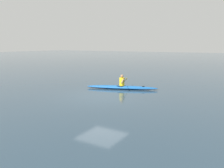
% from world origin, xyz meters
% --- Properties ---
extents(ground_plane, '(160.00, 160.00, 0.00)m').
position_xyz_m(ground_plane, '(0.00, 0.00, 0.00)').
color(ground_plane, '#283D4C').
extents(kayak, '(4.86, 2.32, 0.25)m').
position_xyz_m(kayak, '(0.09, -2.62, 0.13)').
color(kayak, '#1959A5').
rests_on(kayak, ground).
extents(kayaker, '(0.90, 2.33, 0.77)m').
position_xyz_m(kayaker, '(0.06, -2.63, 0.57)').
color(kayaker, yellow).
rests_on(kayaker, kayak).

